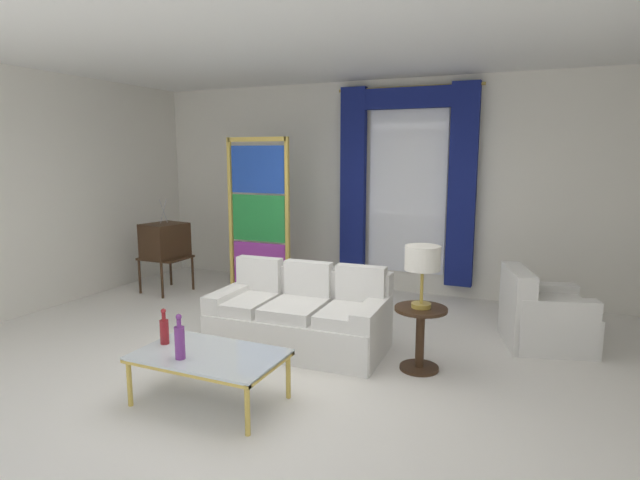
% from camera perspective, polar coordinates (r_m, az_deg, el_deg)
% --- Properties ---
extents(ground_plane, '(16.00, 16.00, 0.00)m').
position_cam_1_polar(ground_plane, '(5.13, -4.15, -13.20)').
color(ground_plane, white).
extents(wall_rear, '(8.00, 0.12, 3.00)m').
position_cam_1_polar(wall_rear, '(7.59, 6.67, 5.81)').
color(wall_rear, white).
rests_on(wall_rear, ground).
extents(wall_left, '(0.12, 7.00, 3.00)m').
position_cam_1_polar(wall_left, '(7.60, -27.22, 4.84)').
color(wall_left, white).
rests_on(wall_left, ground).
extents(ceiling_slab, '(8.00, 7.60, 0.04)m').
position_cam_1_polar(ceiling_slab, '(5.55, -0.41, 20.32)').
color(ceiling_slab, white).
extents(curtained_window, '(2.00, 0.17, 2.70)m').
position_cam_1_polar(curtained_window, '(7.30, 9.46, 7.50)').
color(curtained_window, white).
rests_on(curtained_window, ground).
extents(couch_white_long, '(1.79, 0.99, 0.86)m').
position_cam_1_polar(couch_white_long, '(5.42, -2.02, -8.50)').
color(couch_white_long, white).
rests_on(couch_white_long, ground).
extents(coffee_table, '(1.16, 0.71, 0.41)m').
position_cam_1_polar(coffee_table, '(4.31, -12.10, -12.55)').
color(coffee_table, silver).
rests_on(coffee_table, ground).
extents(bottle_blue_decanter, '(0.08, 0.08, 0.36)m').
position_cam_1_polar(bottle_blue_decanter, '(4.19, -15.20, -10.64)').
color(bottle_blue_decanter, '#753384').
rests_on(bottle_blue_decanter, coffee_table).
extents(bottle_crystal_tall, '(0.07, 0.07, 0.30)m').
position_cam_1_polar(bottle_crystal_tall, '(4.55, -16.78, -9.45)').
color(bottle_crystal_tall, maroon).
rests_on(bottle_crystal_tall, coffee_table).
extents(vintage_tv, '(0.62, 0.67, 1.35)m').
position_cam_1_polar(vintage_tv, '(7.74, -16.73, -0.21)').
color(vintage_tv, '#382314').
rests_on(vintage_tv, ground).
extents(armchair_white, '(1.00, 0.99, 0.80)m').
position_cam_1_polar(armchair_white, '(5.91, 23.17, -7.90)').
color(armchair_white, white).
rests_on(armchair_white, ground).
extents(stained_glass_divider, '(0.95, 0.05, 2.20)m').
position_cam_1_polar(stained_glass_divider, '(7.19, -6.79, 2.07)').
color(stained_glass_divider, gold).
rests_on(stained_glass_divider, ground).
extents(peacock_figurine, '(0.44, 0.60, 0.50)m').
position_cam_1_polar(peacock_figurine, '(6.78, -5.58, -5.58)').
color(peacock_figurine, beige).
rests_on(peacock_figurine, ground).
extents(round_side_table, '(0.48, 0.48, 0.59)m').
position_cam_1_polar(round_side_table, '(4.91, 10.98, -9.99)').
color(round_side_table, '#382314').
rests_on(round_side_table, ground).
extents(table_lamp_brass, '(0.32, 0.32, 0.57)m').
position_cam_1_polar(table_lamp_brass, '(4.73, 11.24, -2.27)').
color(table_lamp_brass, '#B29338').
rests_on(table_lamp_brass, round_side_table).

